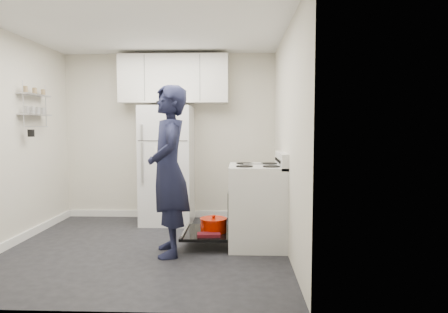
{
  "coord_description": "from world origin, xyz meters",
  "views": [
    {
      "loc": [
        1.07,
        -4.48,
        1.4
      ],
      "look_at": [
        0.89,
        0.17,
        1.05
      ],
      "focal_mm": 32.0,
      "sensor_mm": 36.0,
      "label": 1
    }
  ],
  "objects_px": {
    "refrigerator": "(167,164)",
    "person": "(169,171)",
    "electric_range": "(256,206)",
    "open_oven_door": "(210,229)"
  },
  "relations": [
    {
      "from": "refrigerator",
      "to": "person",
      "type": "relative_size",
      "value": 0.95
    },
    {
      "from": "electric_range",
      "to": "refrigerator",
      "type": "height_order",
      "value": "refrigerator"
    },
    {
      "from": "open_oven_door",
      "to": "refrigerator",
      "type": "bearing_deg",
      "value": 122.14
    },
    {
      "from": "electric_range",
      "to": "open_oven_door",
      "type": "xyz_separation_m",
      "value": [
        -0.54,
        -0.01,
        -0.27
      ]
    },
    {
      "from": "electric_range",
      "to": "open_oven_door",
      "type": "relative_size",
      "value": 1.57
    },
    {
      "from": "refrigerator",
      "to": "person",
      "type": "distance_m",
      "value": 1.49
    },
    {
      "from": "refrigerator",
      "to": "open_oven_door",
      "type": "bearing_deg",
      "value": -57.86
    },
    {
      "from": "refrigerator",
      "to": "person",
      "type": "height_order",
      "value": "person"
    },
    {
      "from": "electric_range",
      "to": "person",
      "type": "distance_m",
      "value": 1.12
    },
    {
      "from": "open_oven_door",
      "to": "refrigerator",
      "type": "distance_m",
      "value": 1.47
    }
  ]
}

